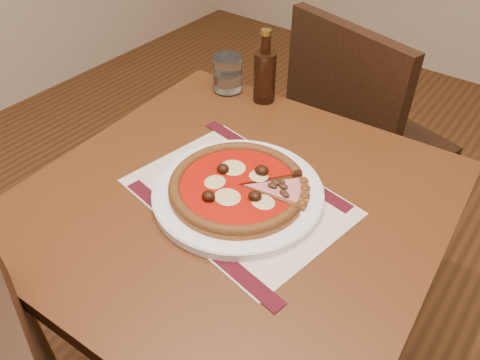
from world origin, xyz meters
name	(u,v)px	position (x,y,z in m)	size (l,w,h in m)	color
table	(234,231)	(-0.52, 0.65, 0.65)	(0.85, 0.85, 0.75)	#5B3215
chair_far	(357,135)	(-0.54, 1.33, 0.52)	(0.53, 0.53, 0.91)	black
placemat	(238,197)	(-0.51, 0.66, 0.75)	(0.42, 0.30, 0.00)	beige
plate	(238,193)	(-0.51, 0.66, 0.76)	(0.35, 0.35, 0.02)	white
pizza	(238,186)	(-0.51, 0.66, 0.78)	(0.28, 0.28, 0.04)	#A95E28
ham_slice	(284,187)	(-0.43, 0.71, 0.78)	(0.13, 0.10, 0.02)	#A95E28
water_glass	(228,74)	(-0.80, 0.99, 0.80)	(0.08, 0.08, 0.10)	white
bottle	(265,74)	(-0.69, 1.00, 0.83)	(0.06, 0.06, 0.19)	#341B0D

